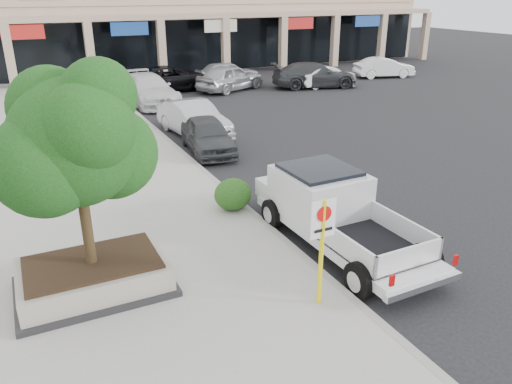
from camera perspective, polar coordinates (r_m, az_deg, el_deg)
ground at (r=13.33m, az=10.29°, el=-5.61°), size 120.00×120.00×0.00m
sidewalk at (r=16.62m, az=-18.25°, el=-0.38°), size 8.00×52.00×0.15m
curb at (r=17.48m, az=-5.44°, el=1.78°), size 0.20×52.00×0.15m
strip_mall at (r=45.93m, az=-7.13°, el=20.29°), size 40.55×12.43×9.50m
planter at (r=11.30m, az=-18.05°, el=-9.09°), size 3.20×2.20×0.68m
planter_tree at (r=10.32m, az=-19.37°, el=5.61°), size 2.90×2.55×4.00m
no_parking_sign at (r=9.83m, az=7.57°, el=-5.29°), size 0.55×0.09×2.30m
hedge at (r=14.47m, az=-2.67°, el=-0.27°), size 1.10×0.99×0.93m
pickup_truck at (r=12.59m, az=9.85°, el=-2.63°), size 2.30×5.92×1.85m
curb_car_a at (r=20.23m, az=-5.56°, el=6.50°), size 2.18×4.32×1.41m
curb_car_b at (r=22.64m, az=-7.14°, el=8.30°), size 2.18×4.84×1.54m
curb_car_c at (r=29.61m, az=-12.26°, el=11.37°), size 2.79×5.93×1.67m
curb_car_d at (r=32.49m, az=-14.26°, el=12.10°), size 3.09×6.08×1.65m
lot_car_a at (r=33.10m, az=-2.96°, el=12.93°), size 5.29×3.79×1.67m
lot_car_b at (r=34.83m, az=7.87°, el=13.00°), size 4.38×1.89×1.40m
lot_car_c at (r=34.38m, az=6.75°, el=13.14°), size 6.08×3.66×1.65m
lot_car_d at (r=33.42m, az=-9.82°, el=12.67°), size 6.04×3.35×1.60m
lot_car_e at (r=35.56m, az=-3.32°, el=13.46°), size 4.62×2.03×1.55m
lot_car_f at (r=39.44m, az=14.42°, el=13.62°), size 4.63×2.53×1.45m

